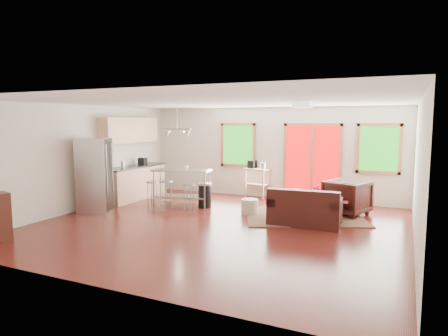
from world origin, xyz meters
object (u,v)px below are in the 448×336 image
at_px(coffee_table, 332,199).
at_px(refrigerator, 95,175).
at_px(armchair, 347,196).
at_px(loveseat, 305,210).
at_px(kitchen_cart, 257,172).
at_px(ottoman, 298,200).
at_px(rug, 303,216).
at_px(island, 182,181).

xyz_separation_m(coffee_table, refrigerator, (-5.33, -2.04, 0.54)).
bearing_deg(armchair, loveseat, 84.17).
bearing_deg(kitchen_cart, coffee_table, -28.76).
relative_size(refrigerator, kitchen_cart, 1.69).
distance_m(armchair, refrigerator, 6.09).
bearing_deg(ottoman, armchair, -8.47).
bearing_deg(ottoman, rug, -67.27).
height_order(loveseat, armchair, armchair).
relative_size(loveseat, island, 0.96).
bearing_deg(loveseat, kitchen_cart, 125.18).
xyz_separation_m(coffee_table, armchair, (0.34, 0.13, 0.09)).
bearing_deg(refrigerator, ottoman, 4.53).
xyz_separation_m(coffee_table, kitchen_cart, (-2.35, 1.29, 0.37)).
bearing_deg(island, loveseat, -9.82).
distance_m(rug, refrigerator, 5.11).
height_order(loveseat, coffee_table, loveseat).
xyz_separation_m(loveseat, refrigerator, (-4.98, -0.83, 0.59)).
height_order(refrigerator, island, refrigerator).
distance_m(coffee_table, island, 3.79).
bearing_deg(kitchen_cart, ottoman, -33.64).
distance_m(loveseat, armchair, 1.52).
height_order(armchair, kitchen_cart, kitchen_cart).
distance_m(loveseat, kitchen_cart, 3.23).
bearing_deg(armchair, coffee_table, 42.73).
distance_m(coffee_table, kitchen_cart, 2.71).
distance_m(rug, coffee_table, 0.82).
relative_size(rug, coffee_table, 2.22).
relative_size(rug, armchair, 2.88).
relative_size(coffee_table, refrigerator, 0.66).
height_order(ottoman, island, island).
distance_m(refrigerator, island, 2.15).
xyz_separation_m(armchair, refrigerator, (-5.67, -2.18, 0.44)).
bearing_deg(island, refrigerator, -138.61).
xyz_separation_m(rug, armchair, (0.88, 0.64, 0.44)).
height_order(rug, armchair, armchair).
bearing_deg(ottoman, refrigerator, -152.05).
bearing_deg(kitchen_cart, refrigerator, -131.77).
relative_size(island, kitchen_cart, 1.50).
xyz_separation_m(armchair, island, (-4.07, -0.76, 0.20)).
distance_m(rug, armchair, 1.17).
height_order(loveseat, kitchen_cart, kitchen_cart).
height_order(rug, kitchen_cart, kitchen_cart).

